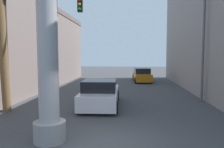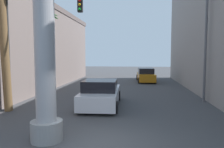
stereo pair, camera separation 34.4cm
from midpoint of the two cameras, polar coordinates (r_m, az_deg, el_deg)
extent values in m
plane|color=#424244|center=(16.99, 0.90, -5.16)|extent=(85.00, 85.00, 0.00)
cube|color=slate|center=(20.13, -26.42, 6.06)|extent=(6.41, 27.19, 7.11)
cube|color=#655651|center=(20.60, -26.83, 16.69)|extent=(6.54, 27.73, 0.50)
cylinder|color=#9E9EA3|center=(7.85, -17.99, 17.87)|extent=(0.68, 0.68, 9.49)
cylinder|color=gray|center=(8.07, -17.16, -14.12)|extent=(1.09, 1.09, 0.70)
cylinder|color=#59595E|center=(14.97, 22.14, 7.39)|extent=(0.16, 0.16, 7.41)
cylinder|color=#333333|center=(12.88, -26.46, 4.66)|extent=(0.14, 0.14, 6.04)
cube|color=black|center=(11.64, -9.22, 17.39)|extent=(0.24, 0.24, 0.70)
sphere|color=red|center=(11.57, -9.40, 18.58)|extent=(0.14, 0.14, 0.14)
sphere|color=yellow|center=(11.52, -9.39, 17.52)|extent=(0.14, 0.14, 0.14)
sphere|color=green|center=(11.47, -9.37, 16.45)|extent=(0.14, 0.14, 0.14)
cylinder|color=black|center=(14.63, -6.82, -5.54)|extent=(0.24, 0.65, 0.64)
cylinder|color=black|center=(14.44, 0.69, -5.64)|extent=(0.24, 0.65, 0.64)
cylinder|color=black|center=(11.46, -9.58, -8.47)|extent=(0.24, 0.65, 0.64)
cylinder|color=black|center=(11.21, 0.08, -8.70)|extent=(0.24, 0.65, 0.64)
cube|color=silver|center=(12.85, -3.84, -5.87)|extent=(2.16, 4.78, 0.80)
cube|color=black|center=(12.39, -4.05, -2.99)|extent=(1.91, 2.04, 0.60)
cylinder|color=black|center=(26.54, 5.29, -0.88)|extent=(0.25, 0.65, 0.64)
cylinder|color=black|center=(26.71, 8.89, -0.88)|extent=(0.25, 0.65, 0.64)
cylinder|color=black|center=(23.38, 5.80, -1.65)|extent=(0.25, 0.65, 0.64)
cylinder|color=black|center=(23.57, 9.88, -1.65)|extent=(0.25, 0.65, 0.64)
cube|color=#BF7214|center=(25.01, 7.45, -0.70)|extent=(2.01, 4.64, 0.80)
cube|color=black|center=(24.95, 7.47, 0.90)|extent=(1.76, 2.59, 0.60)
cylinder|color=brown|center=(19.02, -17.58, 5.50)|extent=(0.45, 0.86, 6.50)
ellipsoid|color=#29672D|center=(19.10, -16.90, 14.95)|extent=(1.24, 0.48, 0.51)
ellipsoid|color=#246F2D|center=(19.57, -16.78, 14.57)|extent=(1.12, 1.02, 0.64)
ellipsoid|color=#305E2D|center=(19.97, -18.16, 14.25)|extent=(0.56, 1.17, 0.72)
ellipsoid|color=#2E642D|center=(19.89, -19.55, 14.25)|extent=(1.13, 0.93, 0.73)
ellipsoid|color=#2E602D|center=(19.23, -20.41, 14.56)|extent=(1.12, 0.97, 0.72)
ellipsoid|color=#29772D|center=(18.94, -19.86, 14.98)|extent=(0.73, 1.26, 0.49)
ellipsoid|color=#23732D|center=(18.80, -18.03, 14.93)|extent=(1.01, 1.12, 0.66)
cylinder|color=brown|center=(12.54, -27.36, 6.81)|extent=(0.44, 0.76, 7.00)
camera|label=1|loc=(0.17, -90.86, -0.07)|focal=35.00mm
camera|label=2|loc=(0.17, 89.14, 0.07)|focal=35.00mm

